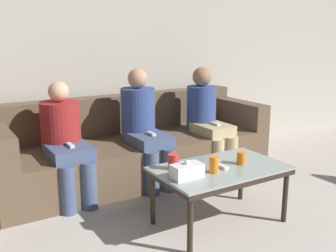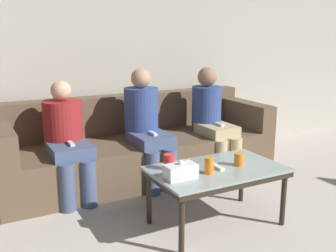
# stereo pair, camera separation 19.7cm
# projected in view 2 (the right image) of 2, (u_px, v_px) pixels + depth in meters

# --- Properties ---
(wall_back) EXTENTS (12.00, 0.06, 2.60)m
(wall_back) POSITION_uv_depth(u_px,v_px,m) (116.00, 45.00, 4.22)
(wall_back) COLOR #B7B2A3
(wall_back) RESTS_ON ground_plane
(couch) EXTENTS (2.73, 0.92, 0.79)m
(couch) POSITION_uv_depth(u_px,v_px,m) (137.00, 148.00, 4.00)
(couch) COLOR brown
(couch) RESTS_ON ground_plane
(coffee_table) EXTENTS (0.98, 0.60, 0.45)m
(coffee_table) POSITION_uv_depth(u_px,v_px,m) (217.00, 174.00, 2.92)
(coffee_table) COLOR #8C9E99
(coffee_table) RESTS_ON ground_plane
(cup_near_left) EXTENTS (0.08, 0.08, 0.11)m
(cup_near_left) POSITION_uv_depth(u_px,v_px,m) (169.00, 162.00, 2.87)
(cup_near_left) COLOR red
(cup_near_left) RESTS_ON coffee_table
(cup_near_right) EXTENTS (0.07, 0.07, 0.12)m
(cup_near_right) POSITION_uv_depth(u_px,v_px,m) (209.00, 166.00, 2.78)
(cup_near_right) COLOR orange
(cup_near_right) RESTS_ON coffee_table
(cup_far_center) EXTENTS (0.07, 0.07, 0.09)m
(cup_far_center) POSITION_uv_depth(u_px,v_px,m) (239.00, 159.00, 2.95)
(cup_far_center) COLOR orange
(cup_far_center) RESTS_ON coffee_table
(tissue_box) EXTENTS (0.22, 0.12, 0.13)m
(tissue_box) POSITION_uv_depth(u_px,v_px,m) (181.00, 171.00, 2.69)
(tissue_box) COLOR white
(tissue_box) RESTS_ON coffee_table
(game_remote) EXTENTS (0.04, 0.15, 0.02)m
(game_remote) POSITION_uv_depth(u_px,v_px,m) (217.00, 167.00, 2.91)
(game_remote) COLOR white
(game_remote) RESTS_ON coffee_table
(seated_person_left_end) EXTENTS (0.34, 0.64, 1.03)m
(seated_person_left_end) POSITION_uv_depth(u_px,v_px,m) (66.00, 136.00, 3.41)
(seated_person_left_end) COLOR #47567A
(seated_person_left_end) RESTS_ON ground_plane
(seated_person_mid_left) EXTENTS (0.33, 0.66, 1.10)m
(seated_person_mid_left) POSITION_uv_depth(u_px,v_px,m) (146.00, 124.00, 3.75)
(seated_person_mid_left) COLOR #47567A
(seated_person_mid_left) RESTS_ON ground_plane
(seated_person_mid_right) EXTENTS (0.31, 0.62, 1.08)m
(seated_person_mid_right) POSITION_uv_depth(u_px,v_px,m) (212.00, 117.00, 4.10)
(seated_person_mid_right) COLOR tan
(seated_person_mid_right) RESTS_ON ground_plane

